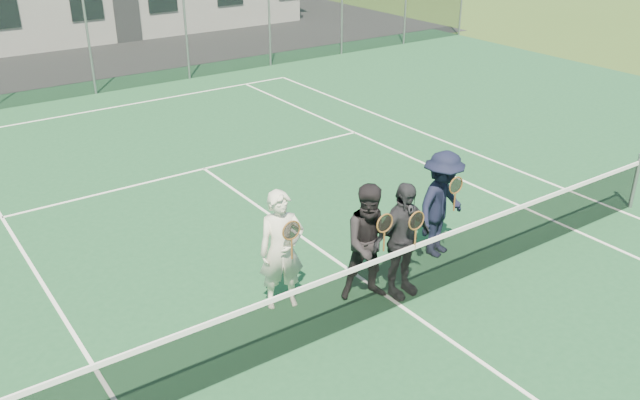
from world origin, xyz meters
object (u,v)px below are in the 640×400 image
at_px(player_a, 282,250).
at_px(player_d, 442,204).
at_px(player_b, 371,243).
at_px(tennis_net, 402,275).
at_px(player_c, 402,240).

distance_m(player_a, player_d, 2.93).
height_order(player_a, player_d, same).
bearing_deg(player_b, tennis_net, -66.80).
xyz_separation_m(player_b, player_c, (0.41, -0.19, 0.00)).
height_order(tennis_net, player_b, player_b).
height_order(tennis_net, player_c, player_c).
bearing_deg(player_a, player_b, -25.42).
bearing_deg(player_a, tennis_net, -36.54).
bearing_deg(player_c, player_d, 22.52).
xyz_separation_m(tennis_net, player_b, (-0.20, 0.46, 0.38)).
height_order(player_b, player_d, same).
distance_m(tennis_net, player_a, 1.75).
bearing_deg(player_b, player_a, 154.58).
height_order(player_a, player_c, same).
relative_size(tennis_net, player_b, 6.49).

